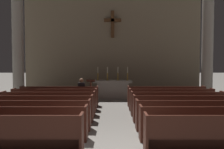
{
  "coord_description": "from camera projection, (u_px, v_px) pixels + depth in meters",
  "views": [
    {
      "loc": [
        -0.04,
        -5.94,
        2.15
      ],
      "look_at": [
        0.0,
        7.91,
        1.41
      ],
      "focal_mm": 42.26,
      "sensor_mm": 36.0,
      "label": 1
    }
  ],
  "objects": [
    {
      "name": "apse_with_cross",
      "position": [
        112.0,
        31.0,
        16.86
      ],
      "size": [
        11.17,
        0.45,
        8.06
      ],
      "color": "gray",
      "rests_on": "ground"
    },
    {
      "name": "pew_left_row_5",
      "position": [
        48.0,
        103.0,
        10.26
      ],
      "size": [
        3.62,
        0.5,
        0.95
      ],
      "color": "#4C2319",
      "rests_on": "ground"
    },
    {
      "name": "pew_left_row_3",
      "position": [
        31.0,
        115.0,
        8.12
      ],
      "size": [
        3.62,
        0.5,
        0.95
      ],
      "color": "#4C2319",
      "rests_on": "ground"
    },
    {
      "name": "lone_worshipper",
      "position": [
        81.0,
        91.0,
        12.44
      ],
      "size": [
        0.32,
        0.43,
        1.32
      ],
      "color": "#26262B",
      "rests_on": "ground"
    },
    {
      "name": "pew_left_row_2",
      "position": [
        19.0,
        123.0,
        7.05
      ],
      "size": [
        3.62,
        0.5,
        0.95
      ],
      "color": "#4C2319",
      "rests_on": "ground"
    },
    {
      "name": "pew_right_row_7",
      "position": [
        165.0,
        96.0,
        12.42
      ],
      "size": [
        3.62,
        0.5,
        0.95
      ],
      "color": "#4C2319",
      "rests_on": "ground"
    },
    {
      "name": "pew_right_row_1",
      "position": [
        223.0,
        134.0,
        5.99
      ],
      "size": [
        3.62,
        0.5,
        0.95
      ],
      "color": "#4C2319",
      "rests_on": "ground"
    },
    {
      "name": "altar",
      "position": [
        112.0,
        89.0,
        15.13
      ],
      "size": [
        2.2,
        0.9,
        1.01
      ],
      "color": "#BCB7AD",
      "rests_on": "ground"
    },
    {
      "name": "pew_right_row_5",
      "position": [
        176.0,
        103.0,
        10.28
      ],
      "size": [
        3.62,
        0.5,
        0.95
      ],
      "color": "#4C2319",
      "rests_on": "ground"
    },
    {
      "name": "pew_right_row_2",
      "position": [
        206.0,
        123.0,
        7.06
      ],
      "size": [
        3.62,
        0.5,
        0.95
      ],
      "color": "#4C2319",
      "rests_on": "ground"
    },
    {
      "name": "column_left_second",
      "position": [
        17.0,
        33.0,
        14.11
      ],
      "size": [
        0.9,
        0.9,
        7.45
      ],
      "color": "#ADA89E",
      "rests_on": "ground"
    },
    {
      "name": "pew_left_row_6",
      "position": [
        54.0,
        99.0,
        11.33
      ],
      "size": [
        3.62,
        0.5,
        0.95
      ],
      "color": "#4C2319",
      "rests_on": "ground"
    },
    {
      "name": "candlestick_inner_left",
      "position": [
        107.0,
        76.0,
        15.09
      ],
      "size": [
        0.16,
        0.16,
        0.77
      ],
      "color": "#B79338",
      "rests_on": "altar"
    },
    {
      "name": "pew_left_row_4",
      "position": [
        41.0,
        108.0,
        9.19
      ],
      "size": [
        3.62,
        0.5,
        0.95
      ],
      "color": "#4C2319",
      "rests_on": "ground"
    },
    {
      "name": "candlestick_outer_left",
      "position": [
        97.0,
        76.0,
        15.09
      ],
      "size": [
        0.16,
        0.16,
        0.77
      ],
      "color": "#B79338",
      "rests_on": "altar"
    },
    {
      "name": "candlestick_inner_right",
      "position": [
        117.0,
        76.0,
        15.09
      ],
      "size": [
        0.16,
        0.16,
        0.77
      ],
      "color": "#B79338",
      "rests_on": "altar"
    },
    {
      "name": "pew_right_row_3",
      "position": [
        194.0,
        115.0,
        8.13
      ],
      "size": [
        3.62,
        0.5,
        0.95
      ],
      "color": "#4C2319",
      "rests_on": "ground"
    },
    {
      "name": "pew_left_row_7",
      "position": [
        59.0,
        96.0,
        12.41
      ],
      "size": [
        3.62,
        0.5,
        0.95
      ],
      "color": "#4C2319",
      "rests_on": "ground"
    },
    {
      "name": "pew_right_row_6",
      "position": [
        170.0,
        99.0,
        11.35
      ],
      "size": [
        3.62,
        0.5,
        0.95
      ],
      "color": "#4C2319",
      "rests_on": "ground"
    },
    {
      "name": "column_right_second",
      "position": [
        207.0,
        33.0,
        14.14
      ],
      "size": [
        0.9,
        0.9,
        7.45
      ],
      "color": "#ADA89E",
      "rests_on": "ground"
    },
    {
      "name": "pew_right_row_4",
      "position": [
        184.0,
        108.0,
        9.21
      ],
      "size": [
        3.62,
        0.5,
        0.95
      ],
      "color": "#4C2319",
      "rests_on": "ground"
    },
    {
      "name": "candlestick_outer_right",
      "position": [
        127.0,
        76.0,
        15.1
      ],
      "size": [
        0.16,
        0.16,
        0.77
      ],
      "color": "#B79338",
      "rests_on": "altar"
    },
    {
      "name": "lectern",
      "position": [
        90.0,
        91.0,
        13.93
      ],
      "size": [
        0.44,
        0.36,
        1.15
      ],
      "color": "#4C2319",
      "rests_on": "ground"
    },
    {
      "name": "pew_left_row_1",
      "position": [
        3.0,
        134.0,
        5.98
      ],
      "size": [
        3.62,
        0.5,
        0.95
      ],
      "color": "#4C2319",
      "rests_on": "ground"
    }
  ]
}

